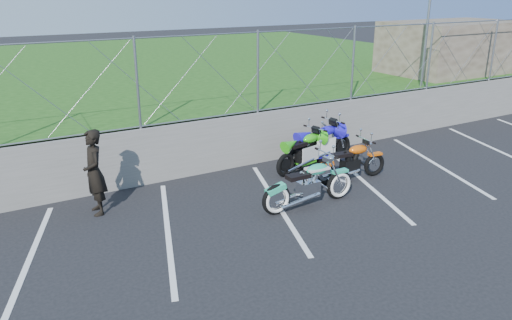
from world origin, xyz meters
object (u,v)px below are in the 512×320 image
person_standing (94,172)px  sportbike_green (306,153)px  sportbike_blue (321,145)px  naked_orange (352,163)px  cruiser_turquoise (310,186)px

person_standing → sportbike_green: bearing=90.3°
person_standing → sportbike_blue: bearing=92.3°
naked_orange → sportbike_green: (-0.50, 1.13, 0.02)m
cruiser_turquoise → person_standing: bearing=154.5°
naked_orange → sportbike_green: size_ratio=1.01×
cruiser_turquoise → person_standing: 4.27m
naked_orange → sportbike_green: sportbike_green is taller
cruiser_turquoise → naked_orange: bearing=22.6°
cruiser_turquoise → naked_orange: 1.83m
naked_orange → person_standing: bearing=173.3°
sportbike_green → cruiser_turquoise: bearing=-136.0°
naked_orange → person_standing: size_ratio=1.13×
sportbike_green → person_standing: 5.04m
naked_orange → sportbike_blue: 1.33m
cruiser_turquoise → person_standing: size_ratio=1.29×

